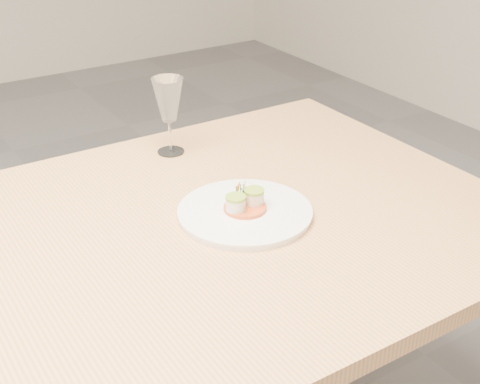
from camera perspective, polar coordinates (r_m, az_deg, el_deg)
dinner_plate at (r=1.45m, az=0.44°, el=-1.64°), size 0.29×0.29×0.08m
wine_glass_2 at (r=1.71m, az=-6.14°, el=7.70°), size 0.08×0.08×0.20m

